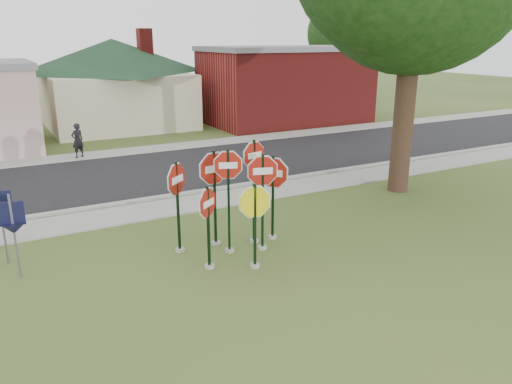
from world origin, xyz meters
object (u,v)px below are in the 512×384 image
stop_sign_yellow (255,216)px  pedestrian (78,140)px  stop_sign_center (228,187)px  stop_sign_left (208,218)px

stop_sign_yellow → pedestrian: (-1.69, 13.70, -0.46)m
stop_sign_center → pedestrian: size_ratio=1.80×
stop_sign_yellow → stop_sign_left: size_ratio=1.02×
stop_sign_center → pedestrian: stop_sign_center is taller
pedestrian → stop_sign_left: bearing=71.8°
stop_sign_yellow → stop_sign_left: 1.09m
stop_sign_center → stop_sign_yellow: bearing=-82.2°
stop_sign_center → stop_sign_yellow: 1.19m
stop_sign_left → stop_sign_yellow: bearing=-26.9°
stop_sign_yellow → pedestrian: stop_sign_yellow is taller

